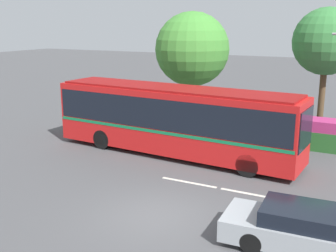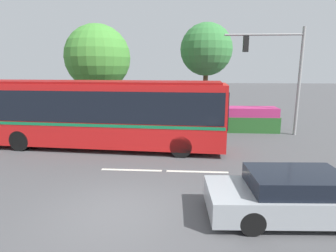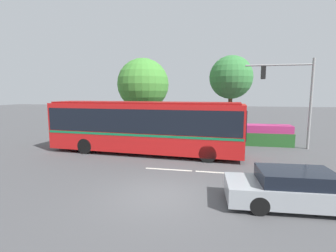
{
  "view_description": "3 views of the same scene",
  "coord_description": "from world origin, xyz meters",
  "views": [
    {
      "loc": [
        6.23,
        -11.27,
        6.31
      ],
      "look_at": [
        -1.53,
        3.82,
        2.1
      ],
      "focal_mm": 44.45,
      "sensor_mm": 36.0,
      "label": 1
    },
    {
      "loc": [
        1.88,
        -6.93,
        3.94
      ],
      "look_at": [
        1.09,
        4.59,
        1.51
      ],
      "focal_mm": 29.43,
      "sensor_mm": 36.0,
      "label": 2
    },
    {
      "loc": [
        2.07,
        -8.64,
        3.85
      ],
      "look_at": [
        -0.74,
        5.5,
        1.94
      ],
      "focal_mm": 26.13,
      "sensor_mm": 36.0,
      "label": 3
    }
  ],
  "objects": [
    {
      "name": "lane_stripe_mid",
      "position": [
        -0.26,
        3.21,
        0.01
      ],
      "size": [
        2.4,
        0.16,
        0.01
      ],
      "primitive_type": "cube",
      "color": "silver",
      "rests_on": "ground"
    },
    {
      "name": "city_bus",
      "position": [
        -2.5,
        6.33,
        1.9
      ],
      "size": [
        12.62,
        3.27,
        3.34
      ],
      "rotation": [
        0.0,
        0.0,
        -0.06
      ],
      "color": "red",
      "rests_on": "ground"
    },
    {
      "name": "flowering_hedge",
      "position": [
        3.97,
        10.62,
        0.75
      ],
      "size": [
        7.31,
        1.41,
        1.53
      ],
      "color": "#286028",
      "rests_on": "ground"
    },
    {
      "name": "ground_plane",
      "position": [
        0.0,
        0.0,
        0.0
      ],
      "size": [
        140.0,
        140.0,
        0.0
      ],
      "primitive_type": "plane",
      "color": "#4C4C4F"
    },
    {
      "name": "sedan_foreground",
      "position": [
        4.87,
        0.05,
        0.61
      ],
      "size": [
        4.93,
        2.09,
        1.27
      ],
      "rotation": [
        0.0,
        0.0,
        0.05
      ],
      "color": "#9EA3A8",
      "rests_on": "ground"
    },
    {
      "name": "street_tree_centre",
      "position": [
        3.26,
        14.14,
        5.27
      ],
      "size": [
        3.82,
        3.82,
        7.21
      ],
      "color": "brown",
      "rests_on": "ground"
    },
    {
      "name": "lane_stripe_near",
      "position": [
        2.32,
        3.21,
        0.01
      ],
      "size": [
        2.4,
        0.16,
        0.01
      ],
      "primitive_type": "cube",
      "color": "silver",
      "rests_on": "ground"
    },
    {
      "name": "street_tree_left",
      "position": [
        -4.56,
        13.04,
        4.7
      ],
      "size": [
        4.67,
        4.67,
        7.04
      ],
      "color": "brown",
      "rests_on": "ground"
    },
    {
      "name": "traffic_light_pole",
      "position": [
        7.38,
        9.76,
        4.06
      ],
      "size": [
        4.51,
        0.24,
        6.24
      ],
      "rotation": [
        0.0,
        0.0,
        3.14
      ],
      "color": "gray",
      "rests_on": "ground"
    }
  ]
}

